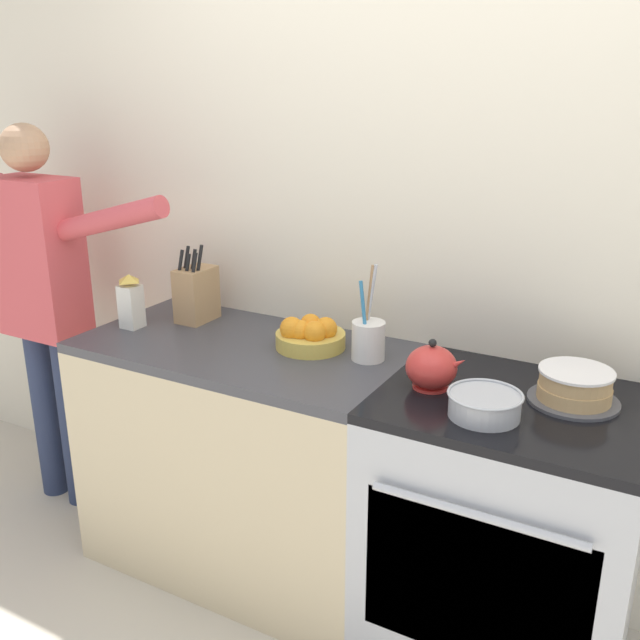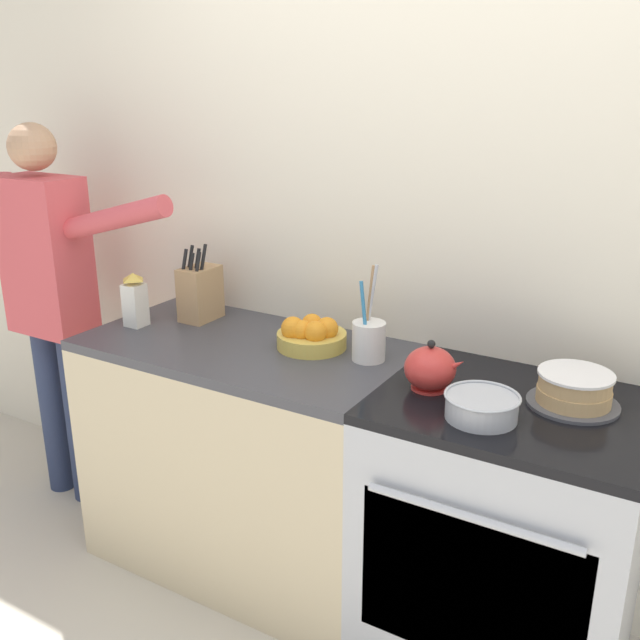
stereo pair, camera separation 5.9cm
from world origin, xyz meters
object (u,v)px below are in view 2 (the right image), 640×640
Objects in this scene: tea_kettle at (431,369)px; utensil_crock at (369,339)px; milk_carton at (135,301)px; layer_cake at (574,390)px; mixing_bowl at (482,406)px; knife_block at (200,293)px; stove_range at (501,535)px; fruit_bowl at (311,335)px; person_baker at (51,287)px.

tea_kettle is 0.59× the size of utensil_crock.
layer_cake is at bearing 4.51° from milk_carton.
knife_block reaches higher than mixing_bowl.
tea_kettle is 0.29m from utensil_crock.
stove_range is 0.88m from fruit_bowl.
utensil_crock is at bearing 156.36° from tea_kettle.
stove_range is at bearing 70.59° from mixing_bowl.
tea_kettle is 0.92× the size of milk_carton.
mixing_bowl is 1.02× the size of milk_carton.
person_baker is (-1.65, 0.00, 0.01)m from tea_kettle.
tea_kettle is 1.16m from milk_carton.
stove_range is 2.80× the size of utensil_crock.
tea_kettle is 1.01m from knife_block.
knife_block is 0.74m from utensil_crock.
stove_range is 3.47× the size of layer_cake.
utensil_crock reaches higher than tea_kettle.
fruit_bowl is (-0.67, 0.22, 0.01)m from mixing_bowl.
layer_cake is at bearing 14.44° from tea_kettle.
milk_carton is (-1.35, 0.09, 0.06)m from mixing_bowl.
utensil_crock reaches higher than fruit_bowl.
fruit_bowl is (-0.22, -0.01, -0.03)m from utensil_crock.
milk_carton reaches higher than layer_cake.
person_baker reaches higher than stove_range.
milk_carton is at bearing -171.33° from utensil_crock.
milk_carton is (-0.68, -0.13, 0.05)m from fruit_bowl.
utensil_crock is 0.20× the size of person_baker.
layer_cake is 1.39m from knife_block.
fruit_bowl reaches higher than mixing_bowl.
layer_cake is at bearing 25.99° from stove_range.
layer_cake reaches higher than stove_range.
tea_kettle reaches higher than stove_range.
stove_range is 1.96m from person_baker.
layer_cake reaches higher than mixing_bowl.
knife_block is 0.94× the size of utensil_crock.
person_baker is at bearing 179.85° from tea_kettle.
tea_kettle is at bearing -9.08° from knife_block.
fruit_bowl is 1.18m from person_baker.
mixing_bowl is 1.23m from knife_block.
stove_range is at bearing -10.77° from person_baker.
milk_carton is 0.13× the size of person_baker.
knife_block is at bearing 173.99° from stove_range.
person_baker reaches higher than fruit_bowl.
person_baker is (-0.49, 0.03, -0.03)m from milk_carton.
knife_block is 0.24m from milk_carton.
mixing_bowl is at bearing -26.31° from utensil_crock.
fruit_bowl is at bearing -5.68° from knife_block.
fruit_bowl is at bearing -6.47° from person_baker.
utensil_crock reaches higher than stove_range.
fruit_bowl reaches higher than stove_range.
layer_cake is at bearing -1.26° from utensil_crock.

